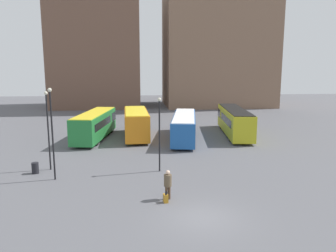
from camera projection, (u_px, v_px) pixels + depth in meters
ground_plane at (203, 218)px, 17.57m from camera, size 160.00×160.00×0.00m
building_block_left at (97, 52)px, 67.01m from camera, size 17.46×14.28×22.21m
building_block_right at (218, 3)px, 67.62m from camera, size 21.90×16.21×42.44m
bus_0 at (95, 124)px, 37.06m from camera, size 4.04×10.96×3.00m
bus_1 at (136, 123)px, 37.70m from camera, size 2.92×9.28×3.14m
bus_2 at (184, 126)px, 36.81m from camera, size 4.39×11.93×2.77m
bus_3 at (234, 121)px, 39.30m from camera, size 3.88×12.39×3.12m
traveler at (168, 182)px, 19.88m from camera, size 0.54×0.54×1.84m
suitcase at (166, 198)px, 19.53m from camera, size 0.31×0.40×0.74m
lamp_post_0 at (52, 128)px, 22.93m from camera, size 0.28×0.28×6.58m
lamp_post_1 at (159, 129)px, 24.92m from camera, size 0.28×0.28×5.74m
lamp_post_2 at (48, 125)px, 25.28m from camera, size 0.28×0.28×6.18m
trash_bin at (35, 168)px, 24.89m from camera, size 0.52×0.52×0.85m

